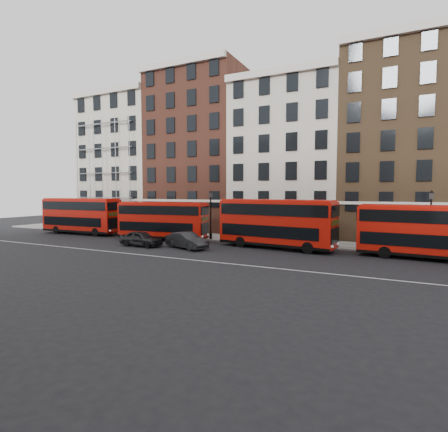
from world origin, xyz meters
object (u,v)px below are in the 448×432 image
at_px(bus_c, 276,222).
at_px(bus_d, 427,231).
at_px(bus_a, 81,215).
at_px(car_rear, 141,239).
at_px(car_front, 187,240).
at_px(bus_b, 162,220).

bearing_deg(bus_c, bus_d, 6.65).
height_order(bus_a, car_rear, bus_a).
height_order(car_rear, car_front, car_front).
relative_size(bus_b, car_rear, 2.32).
distance_m(car_rear, car_front, 4.83).
height_order(bus_b, car_front, bus_b).
height_order(bus_a, bus_d, bus_a).
bearing_deg(car_rear, bus_a, 72.43).
height_order(bus_b, car_rear, bus_b).
bearing_deg(bus_d, bus_a, -174.78).
bearing_deg(car_rear, bus_c, -68.68).
bearing_deg(bus_b, bus_a, 172.13).
distance_m(bus_b, bus_d, 25.33).
xyz_separation_m(bus_a, bus_b, (12.54, -0.00, -0.17)).
bearing_deg(bus_d, car_front, -164.16).
height_order(bus_a, car_front, bus_a).
distance_m(bus_a, bus_d, 37.87).
bearing_deg(bus_b, bus_d, -7.84).
relative_size(bus_a, bus_d, 1.04).
distance_m(bus_a, bus_c, 25.51).
xyz_separation_m(bus_b, car_rear, (0.72, -4.49, -1.51)).
xyz_separation_m(bus_d, car_front, (-19.84, -3.72, -1.53)).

